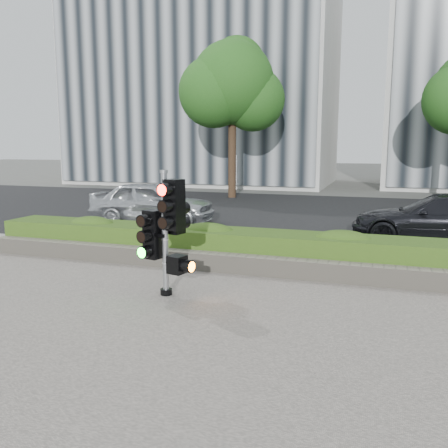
% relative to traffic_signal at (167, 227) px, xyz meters
% --- Properties ---
extents(ground, '(120.00, 120.00, 0.00)m').
position_rel_traffic_signal_xyz_m(ground, '(1.04, -0.26, -1.14)').
color(ground, '#51514C').
rests_on(ground, ground).
extents(sidewalk, '(16.00, 11.00, 0.03)m').
position_rel_traffic_signal_xyz_m(sidewalk, '(1.04, -2.76, -1.13)').
color(sidewalk, '#9E9389').
rests_on(sidewalk, ground).
extents(road, '(60.00, 13.00, 0.02)m').
position_rel_traffic_signal_xyz_m(road, '(1.04, 9.74, -1.13)').
color(road, black).
rests_on(road, ground).
extents(curb, '(60.00, 0.25, 0.12)m').
position_rel_traffic_signal_xyz_m(curb, '(1.04, 2.89, -1.08)').
color(curb, gray).
rests_on(curb, ground).
extents(stone_wall, '(12.00, 0.32, 0.34)m').
position_rel_traffic_signal_xyz_m(stone_wall, '(1.04, 1.64, -0.94)').
color(stone_wall, gray).
rests_on(stone_wall, sidewalk).
extents(hedge, '(12.00, 1.00, 0.68)m').
position_rel_traffic_signal_xyz_m(hedge, '(1.04, 2.29, -0.77)').
color(hedge, '#5F912C').
rests_on(hedge, sidewalk).
extents(building_left, '(16.00, 9.00, 15.00)m').
position_rel_traffic_signal_xyz_m(building_left, '(-7.96, 22.74, 6.36)').
color(building_left, '#B7B7B2').
rests_on(building_left, ground).
extents(tree_left, '(4.61, 4.03, 7.34)m').
position_rel_traffic_signal_xyz_m(tree_left, '(-3.48, 14.30, 3.90)').
color(tree_left, black).
rests_on(tree_left, ground).
extents(traffic_signal, '(0.73, 0.59, 2.01)m').
position_rel_traffic_signal_xyz_m(traffic_signal, '(0.00, 0.00, 0.00)').
color(traffic_signal, black).
rests_on(traffic_signal, sidewalk).
extents(car_silver, '(3.97, 1.92, 1.31)m').
position_rel_traffic_signal_xyz_m(car_silver, '(-3.54, 6.38, -0.47)').
color(car_silver, silver).
rests_on(car_silver, road).
extents(car_dark, '(4.27, 1.76, 1.24)m').
position_rel_traffic_signal_xyz_m(car_dark, '(4.60, 5.82, -0.50)').
color(car_dark, black).
rests_on(car_dark, road).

